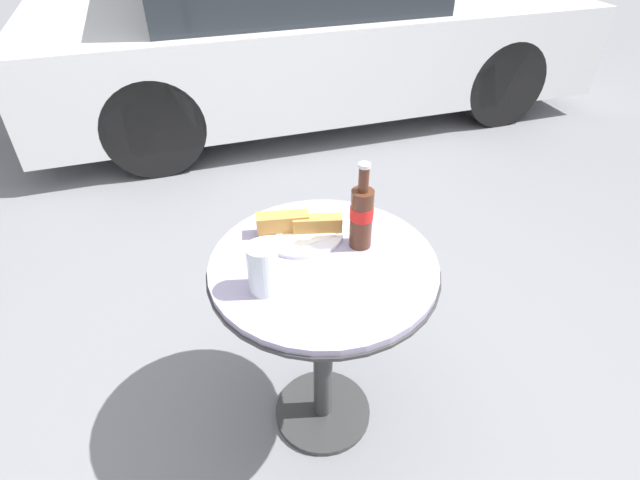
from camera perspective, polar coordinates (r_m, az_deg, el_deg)
The scene contains 6 objects.
ground_plane at distance 1.86m, azimuth 0.31°, elevation -19.10°, with size 30.00×30.00×0.00m, color slate.
bistro_table at distance 1.44m, azimuth 0.38°, elevation -7.20°, with size 0.63×0.63×0.69m.
cola_bottle_left at distance 1.34m, azimuth 4.78°, elevation 2.88°, with size 0.06×0.06×0.25m.
drinking_glass at distance 1.23m, azimuth -6.50°, elevation -3.45°, with size 0.08×0.08×0.13m.
lunch_plate_near at distance 1.43m, azimuth -2.36°, elevation 1.46°, with size 0.25×0.25×0.06m.
parked_car at distance 4.00m, azimuth -2.29°, elevation 23.54°, with size 3.85×1.80×1.30m.
Camera 1 is at (-0.33, -0.98, 1.55)m, focal length 28.00 mm.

